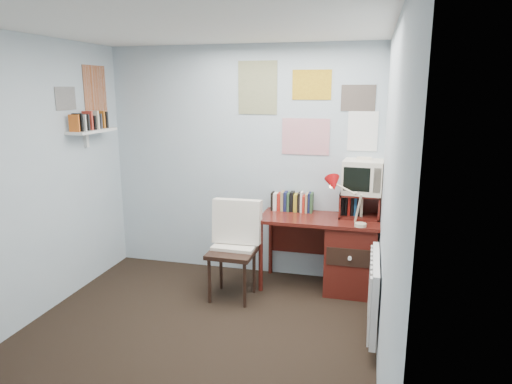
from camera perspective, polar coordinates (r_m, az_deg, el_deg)
ground at (r=3.90m, az=-9.15°, el=-19.01°), size 3.50×3.50×0.00m
back_wall at (r=5.03m, az=-1.79°, el=3.73°), size 3.00×0.02×2.50m
left_wall at (r=4.24m, az=-28.76°, el=0.42°), size 0.02×3.50×2.50m
right_wall at (r=3.13m, az=16.15°, el=-2.43°), size 0.02×3.50×2.50m
ceiling at (r=3.35m, az=-10.76°, el=20.43°), size 3.00×3.50×0.02m
desk at (r=4.79m, az=11.07°, el=-7.42°), size 1.20×0.55×0.76m
desk_chair at (r=4.51m, az=-3.02°, el=-7.60°), size 0.49×0.47×0.94m
desk_lamp at (r=4.42m, az=13.04°, el=-1.67°), size 0.32×0.29×0.41m
tv_riser at (r=4.75m, az=12.82°, el=-1.61°), size 0.40×0.30×0.25m
crt_tv at (r=4.71m, az=13.28°, el=2.08°), size 0.42×0.39×0.37m
book_row at (r=4.88m, az=5.43°, el=-1.16°), size 0.60×0.14×0.22m
radiator at (r=3.92m, az=14.56°, el=-12.07°), size 0.09×0.80×0.60m
wall_shelf at (r=4.98m, az=-19.79°, el=7.19°), size 0.20×0.62×0.24m
posters_back at (r=4.81m, az=6.31°, el=10.44°), size 1.20×0.01×0.90m
posters_left at (r=5.02m, az=-21.03°, el=11.49°), size 0.01×0.70×0.60m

